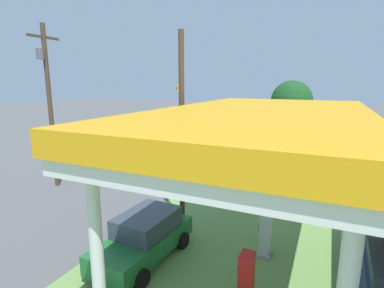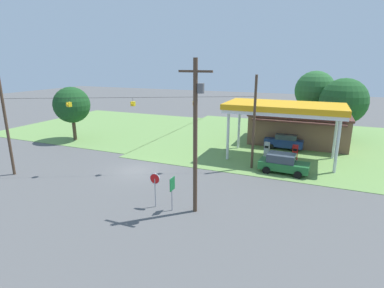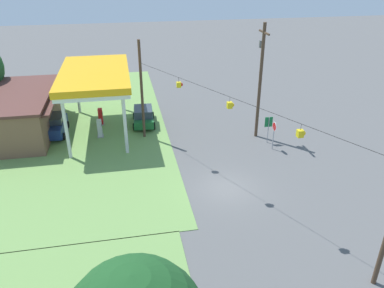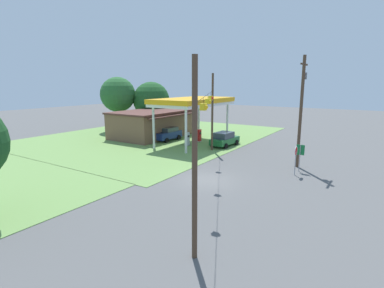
{
  "view_description": "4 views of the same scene",
  "coord_description": "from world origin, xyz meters",
  "px_view_note": "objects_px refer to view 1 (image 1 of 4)",
  "views": [
    {
      "loc": [
        21.32,
        10.83,
        6.65
      ],
      "look_at": [
        5.87,
        3.7,
        3.13
      ],
      "focal_mm": 28.0,
      "sensor_mm": 36.0,
      "label": 1
    },
    {
      "loc": [
        14.97,
        -22.26,
        9.81
      ],
      "look_at": [
        5.13,
        1.22,
        2.86
      ],
      "focal_mm": 28.0,
      "sensor_mm": 36.0,
      "label": 2
    },
    {
      "loc": [
        -21.57,
        6.59,
        14.64
      ],
      "look_at": [
        2.96,
        1.87,
        2.27
      ],
      "focal_mm": 35.0,
      "sensor_mm": 36.0,
      "label": 3
    },
    {
      "loc": [
        -20.02,
        -11.5,
        7.65
      ],
      "look_at": [
        2.52,
        3.07,
        2.2
      ],
      "focal_mm": 28.0,
      "sensor_mm": 36.0,
      "label": 4
    }
  ],
  "objects_px": {
    "fuel_pump_near": "(265,237)",
    "stop_sign_roadside": "(82,149)",
    "fuel_pump_far": "(246,280)",
    "tree_west_verge": "(291,101)",
    "gas_station_canopy": "(263,125)",
    "route_sign": "(67,154)",
    "car_at_pumps_front": "(145,236)",
    "utility_pole_main": "(49,99)"
  },
  "relations": [
    {
      "from": "route_sign",
      "to": "tree_west_verge",
      "type": "xyz_separation_m",
      "value": [
        -20.36,
        12.45,
        2.87
      ]
    },
    {
      "from": "fuel_pump_far",
      "to": "tree_west_verge",
      "type": "xyz_separation_m",
      "value": [
        -27.18,
        -2.12,
        3.79
      ]
    },
    {
      "from": "route_sign",
      "to": "tree_west_verge",
      "type": "relative_size",
      "value": 0.35
    },
    {
      "from": "car_at_pumps_front",
      "to": "utility_pole_main",
      "type": "bearing_deg",
      "value": -111.75
    },
    {
      "from": "utility_pole_main",
      "to": "fuel_pump_far",
      "type": "bearing_deg",
      "value": 69.24
    },
    {
      "from": "tree_west_verge",
      "to": "fuel_pump_near",
      "type": "bearing_deg",
      "value": 4.98
    },
    {
      "from": "fuel_pump_near",
      "to": "car_at_pumps_front",
      "type": "xyz_separation_m",
      "value": [
        2.13,
        -4.12,
        0.13
      ]
    },
    {
      "from": "gas_station_canopy",
      "to": "stop_sign_roadside",
      "type": "xyz_separation_m",
      "value": [
        -6.73,
        -14.53,
        -3.5
      ]
    },
    {
      "from": "gas_station_canopy",
      "to": "tree_west_verge",
      "type": "bearing_deg",
      "value": -175.29
    },
    {
      "from": "stop_sign_roadside",
      "to": "utility_pole_main",
      "type": "distance_m",
      "value": 4.79
    },
    {
      "from": "car_at_pumps_front",
      "to": "stop_sign_roadside",
      "type": "distance_m",
      "value": 12.82
    },
    {
      "from": "stop_sign_roadside",
      "to": "route_sign",
      "type": "distance_m",
      "value": 1.35
    },
    {
      "from": "utility_pole_main",
      "to": "gas_station_canopy",
      "type": "bearing_deg",
      "value": 74.5
    },
    {
      "from": "stop_sign_roadside",
      "to": "route_sign",
      "type": "bearing_deg",
      "value": 178.16
    },
    {
      "from": "stop_sign_roadside",
      "to": "tree_west_verge",
      "type": "relative_size",
      "value": 0.36
    },
    {
      "from": "fuel_pump_near",
      "to": "utility_pole_main",
      "type": "relative_size",
      "value": 0.17
    },
    {
      "from": "fuel_pump_far",
      "to": "stop_sign_roadside",
      "type": "distance_m",
      "value": 16.7
    },
    {
      "from": "stop_sign_roadside",
      "to": "utility_pole_main",
      "type": "height_order",
      "value": "utility_pole_main"
    },
    {
      "from": "stop_sign_roadside",
      "to": "gas_station_canopy",
      "type": "bearing_deg",
      "value": -114.87
    },
    {
      "from": "fuel_pump_near",
      "to": "utility_pole_main",
      "type": "bearing_deg",
      "value": -99.97
    },
    {
      "from": "utility_pole_main",
      "to": "tree_west_verge",
      "type": "distance_m",
      "value": 24.92
    },
    {
      "from": "stop_sign_roadside",
      "to": "fuel_pump_near",
      "type": "bearing_deg",
      "value": -110.07
    },
    {
      "from": "car_at_pumps_front",
      "to": "tree_west_verge",
      "type": "relative_size",
      "value": 0.65
    },
    {
      "from": "fuel_pump_far",
      "to": "car_at_pumps_front",
      "type": "height_order",
      "value": "car_at_pumps_front"
    },
    {
      "from": "fuel_pump_far",
      "to": "fuel_pump_near",
      "type": "bearing_deg",
      "value": 180.0
    },
    {
      "from": "gas_station_canopy",
      "to": "car_at_pumps_front",
      "type": "relative_size",
      "value": 2.57
    },
    {
      "from": "fuel_pump_far",
      "to": "car_at_pumps_front",
      "type": "bearing_deg",
      "value": -100.03
    },
    {
      "from": "tree_west_verge",
      "to": "gas_station_canopy",
      "type": "bearing_deg",
      "value": 4.71
    },
    {
      "from": "fuel_pump_far",
      "to": "car_at_pumps_front",
      "type": "relative_size",
      "value": 0.37
    },
    {
      "from": "fuel_pump_near",
      "to": "fuel_pump_far",
      "type": "bearing_deg",
      "value": 0.0
    },
    {
      "from": "gas_station_canopy",
      "to": "stop_sign_roadside",
      "type": "bearing_deg",
      "value": -114.87
    },
    {
      "from": "route_sign",
      "to": "utility_pole_main",
      "type": "height_order",
      "value": "utility_pole_main"
    },
    {
      "from": "route_sign",
      "to": "tree_west_verge",
      "type": "bearing_deg",
      "value": 148.56
    },
    {
      "from": "gas_station_canopy",
      "to": "route_sign",
      "type": "xyz_separation_m",
      "value": [
        -5.39,
        -14.57,
        -3.61
      ]
    },
    {
      "from": "fuel_pump_near",
      "to": "stop_sign_roadside",
      "type": "distance_m",
      "value": 15.5
    },
    {
      "from": "fuel_pump_far",
      "to": "stop_sign_roadside",
      "type": "bearing_deg",
      "value": -119.32
    },
    {
      "from": "utility_pole_main",
      "to": "tree_west_verge",
      "type": "xyz_separation_m",
      "value": [
        -21.86,
        11.92,
        -1.05
      ]
    },
    {
      "from": "fuel_pump_near",
      "to": "fuel_pump_far",
      "type": "relative_size",
      "value": 1.0
    },
    {
      "from": "gas_station_canopy",
      "to": "fuel_pump_near",
      "type": "bearing_deg",
      "value": -179.94
    },
    {
      "from": "route_sign",
      "to": "gas_station_canopy",
      "type": "bearing_deg",
      "value": 69.7
    },
    {
      "from": "stop_sign_roadside",
      "to": "tree_west_verge",
      "type": "height_order",
      "value": "tree_west_verge"
    },
    {
      "from": "fuel_pump_far",
      "to": "route_sign",
      "type": "bearing_deg",
      "value": -115.07
    }
  ]
}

